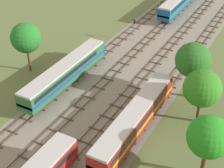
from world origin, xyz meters
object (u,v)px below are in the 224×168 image
object	(u,v)px
diesel_railcar_far_left_mid	(65,72)
passenger_coach_left_midfar	(180,0)
diesel_railcar_centre_near	(135,118)
signal_post_nearest	(135,27)

from	to	relation	value
diesel_railcar_far_left_mid	passenger_coach_left_midfar	world-z (taller)	same
diesel_railcar_centre_near	passenger_coach_left_midfar	world-z (taller)	same
diesel_railcar_far_left_mid	signal_post_nearest	xyz separation A→B (m)	(2.48, 20.54, 0.38)
diesel_railcar_centre_near	diesel_railcar_far_left_mid	world-z (taller)	same
passenger_coach_left_midfar	signal_post_nearest	bearing A→B (deg)	-96.95
diesel_railcar_centre_near	diesel_railcar_far_left_mid	xyz separation A→B (m)	(-14.90, 5.21, 0.00)
diesel_railcar_centre_near	signal_post_nearest	world-z (taller)	signal_post_nearest
diesel_railcar_far_left_mid	passenger_coach_left_midfar	bearing A→B (deg)	83.08
diesel_railcar_far_left_mid	passenger_coach_left_midfar	distance (m)	41.22
passenger_coach_left_midfar	diesel_railcar_centre_near	bearing A→B (deg)	-77.84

